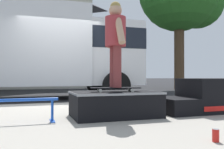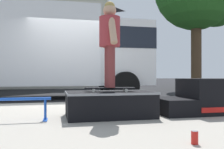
{
  "view_description": "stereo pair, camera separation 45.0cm",
  "coord_description": "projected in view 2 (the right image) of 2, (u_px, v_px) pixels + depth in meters",
  "views": [
    {
      "loc": [
        -0.88,
        -6.54,
        0.76
      ],
      "look_at": [
        0.65,
        -1.91,
        0.79
      ],
      "focal_mm": 39.86,
      "sensor_mm": 36.0,
      "label": 1
    },
    {
      "loc": [
        -0.45,
        -6.66,
        0.76
      ],
      "look_at": [
        0.65,
        -1.91,
        0.79
      ],
      "focal_mm": 39.86,
      "sensor_mm": 36.0,
      "label": 2
    }
  ],
  "objects": [
    {
      "name": "box_truck",
      "position": [
        52.0,
        49.0,
        8.61
      ],
      "size": [
        6.91,
        2.63,
        3.05
      ],
      "color": "white",
      "rests_on": "ground"
    },
    {
      "name": "skater_kid",
      "position": [
        110.0,
        37.0,
        3.89
      ],
      "size": [
        0.33,
        0.69,
        1.35
      ],
      "color": "brown",
      "rests_on": "skateboard"
    },
    {
      "name": "kicker_ramp",
      "position": [
        191.0,
        99.0,
        4.24
      ],
      "size": [
        1.02,
        0.81,
        0.59
      ],
      "color": "black",
      "rests_on": "sidewalk_slab"
    },
    {
      "name": "house_behind",
      "position": [
        39.0,
        29.0,
        18.44
      ],
      "size": [
        9.54,
        8.23,
        8.4
      ],
      "color": "beige",
      "rests_on": "ground"
    },
    {
      "name": "sidewalk_slab",
      "position": [
        86.0,
        123.0,
        3.66
      ],
      "size": [
        50.0,
        5.0,
        0.12
      ],
      "primitive_type": "cube",
      "color": "#A8A093",
      "rests_on": "ground"
    },
    {
      "name": "skate_box",
      "position": [
        109.0,
        103.0,
        3.92
      ],
      "size": [
        1.35,
        0.86,
        0.39
      ],
      "color": "black",
      "rests_on": "sidewalk_slab"
    },
    {
      "name": "soda_can",
      "position": [
        195.0,
        137.0,
        2.32
      ],
      "size": [
        0.07,
        0.07,
        0.13
      ],
      "color": "red",
      "rests_on": "sidewalk_slab"
    },
    {
      "name": "skateboard",
      "position": [
        110.0,
        88.0,
        3.89
      ],
      "size": [
        0.8,
        0.31,
        0.07
      ],
      "color": "black",
      "rests_on": "skate_box"
    },
    {
      "name": "ground_plane",
      "position": [
        72.0,
        105.0,
        6.58
      ],
      "size": [
        140.0,
        140.0,
        0.0
      ],
      "primitive_type": "plane",
      "color": "black"
    }
  ]
}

